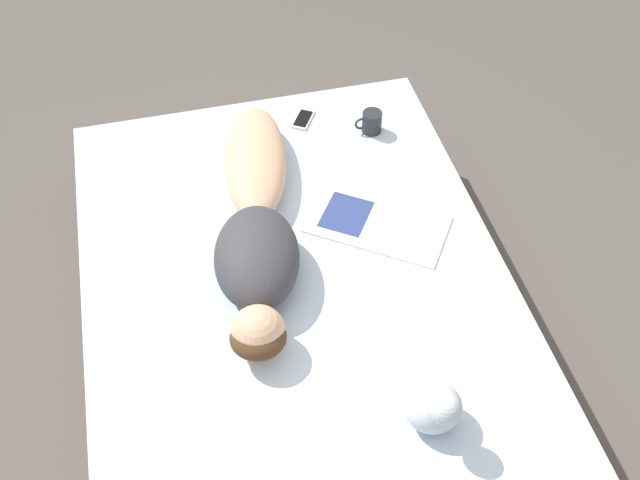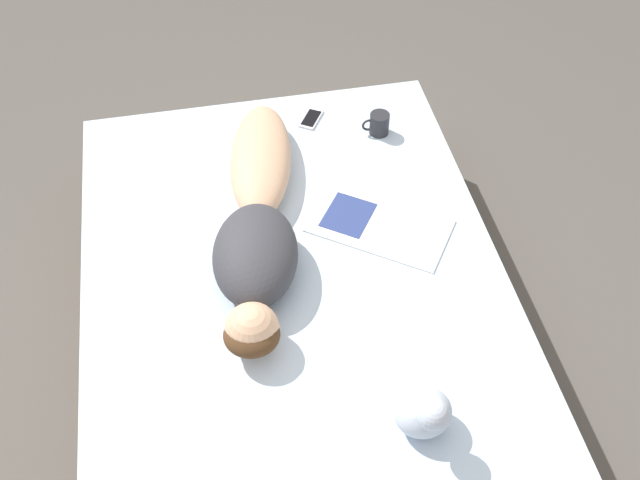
% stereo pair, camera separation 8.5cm
% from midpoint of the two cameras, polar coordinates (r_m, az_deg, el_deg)
% --- Properties ---
extents(ground_plane, '(12.00, 12.00, 0.00)m').
position_cam_midpoint_polar(ground_plane, '(3.02, -0.67, -9.31)').
color(ground_plane, '#4C4742').
extents(bed, '(1.57, 2.26, 0.46)m').
position_cam_midpoint_polar(bed, '(2.83, -0.71, -6.91)').
color(bed, tan).
rests_on(bed, ground_plane).
extents(person, '(0.45, 1.28, 0.20)m').
position_cam_midpoint_polar(person, '(2.74, -3.93, 1.11)').
color(person, tan).
rests_on(person, bed).
extents(open_magazine, '(0.59, 0.53, 0.01)m').
position_cam_midpoint_polar(open_magazine, '(2.86, 5.30, 1.11)').
color(open_magazine, white).
rests_on(open_magazine, bed).
extents(coffee_mug, '(0.12, 0.08, 0.10)m').
position_cam_midpoint_polar(coffee_mug, '(3.22, 5.27, 8.83)').
color(coffee_mug, '#232328').
rests_on(coffee_mug, bed).
extents(cell_phone, '(0.13, 0.15, 0.01)m').
position_cam_midpoint_polar(cell_phone, '(3.30, 0.06, 9.21)').
color(cell_phone, silver).
rests_on(cell_phone, bed).
extents(plush_toy, '(0.18, 0.19, 0.23)m').
position_cam_midpoint_polar(plush_toy, '(2.31, 9.04, -12.87)').
color(plush_toy, '#B2BCCC').
rests_on(plush_toy, bed).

